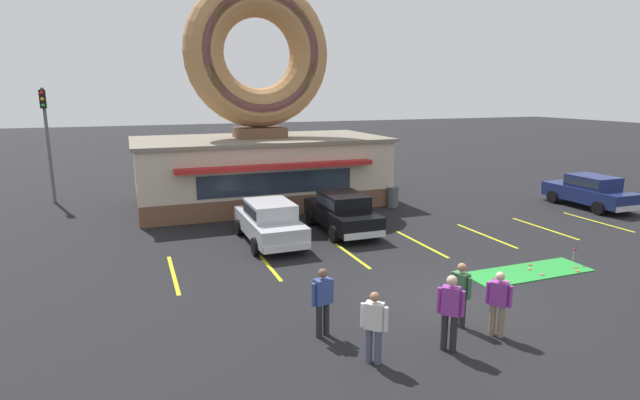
# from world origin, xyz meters

# --- Properties ---
(ground_plane) EXTENTS (160.00, 160.00, 0.00)m
(ground_plane) POSITION_xyz_m (0.00, 0.00, 0.00)
(ground_plane) COLOR black
(donut_shop_building) EXTENTS (12.30, 6.75, 10.96)m
(donut_shop_building) POSITION_xyz_m (-1.82, 13.94, 3.74)
(donut_shop_building) COLOR brown
(donut_shop_building) RESTS_ON ground
(putting_mat) EXTENTS (4.19, 1.34, 0.03)m
(putting_mat) POSITION_xyz_m (3.56, 1.13, 0.01)
(putting_mat) COLOR green
(putting_mat) RESTS_ON ground
(mini_donut_near_left) EXTENTS (0.13, 0.13, 0.04)m
(mini_donut_near_left) POSITION_xyz_m (5.24, 0.85, 0.05)
(mini_donut_near_left) COLOR #D17F47
(mini_donut_near_left) RESTS_ON putting_mat
(mini_donut_near_right) EXTENTS (0.13, 0.13, 0.04)m
(mini_donut_near_right) POSITION_xyz_m (5.01, 0.56, 0.05)
(mini_donut_near_right) COLOR #D17F47
(mini_donut_near_right) RESTS_ON putting_mat
(mini_donut_mid_left) EXTENTS (0.13, 0.13, 0.04)m
(mini_donut_mid_left) POSITION_xyz_m (3.72, 1.24, 0.05)
(mini_donut_mid_left) COLOR #D17F47
(mini_donut_mid_left) RESTS_ON putting_mat
(mini_donut_mid_centre) EXTENTS (0.13, 0.13, 0.04)m
(mini_donut_mid_centre) POSITION_xyz_m (2.08, 0.97, 0.05)
(mini_donut_mid_centre) COLOR brown
(mini_donut_mid_centre) RESTS_ON putting_mat
(mini_donut_mid_right) EXTENTS (0.13, 0.13, 0.04)m
(mini_donut_mid_right) POSITION_xyz_m (4.04, 1.57, 0.05)
(mini_donut_mid_right) COLOR #A5724C
(mini_donut_mid_right) RESTS_ON putting_mat
(mini_donut_far_left) EXTENTS (0.13, 0.13, 0.04)m
(mini_donut_far_left) POSITION_xyz_m (3.74, 0.74, 0.05)
(mini_donut_far_left) COLOR #D8667F
(mini_donut_far_left) RESTS_ON putting_mat
(mini_donut_far_centre) EXTENTS (0.13, 0.13, 0.04)m
(mini_donut_far_centre) POSITION_xyz_m (2.33, 0.66, 0.05)
(mini_donut_far_centre) COLOR #D8667F
(mini_donut_far_centre) RESTS_ON putting_mat
(golf_ball) EXTENTS (0.04, 0.04, 0.04)m
(golf_ball) POSITION_xyz_m (2.67, 1.39, 0.05)
(golf_ball) COLOR white
(golf_ball) RESTS_ON putting_mat
(putting_flag_pin) EXTENTS (0.13, 0.01, 0.55)m
(putting_flag_pin) POSITION_xyz_m (5.44, 1.14, 0.44)
(putting_flag_pin) COLOR silver
(putting_flag_pin) RESTS_ON putting_mat
(car_navy) EXTENTS (2.00, 4.57, 1.60)m
(car_navy) POSITION_xyz_m (13.05, 7.22, 0.87)
(car_navy) COLOR navy
(car_navy) RESTS_ON ground
(car_silver) EXTENTS (2.00, 4.57, 1.60)m
(car_silver) POSITION_xyz_m (-3.24, 7.19, 0.87)
(car_silver) COLOR #B2B5BA
(car_silver) RESTS_ON ground
(car_black) EXTENTS (2.02, 4.58, 1.60)m
(car_black) POSITION_xyz_m (-0.07, 7.63, 0.87)
(car_black) COLOR black
(car_black) RESTS_ON ground
(pedestrian_blue_sweater_man) EXTENTS (0.46, 0.44, 1.59)m
(pedestrian_blue_sweater_man) POSITION_xyz_m (-3.49, -1.93, 0.87)
(pedestrian_blue_sweater_man) COLOR #474C66
(pedestrian_blue_sweater_man) RESTS_ON ground
(pedestrian_hooded_kid) EXTENTS (0.42, 0.49, 1.58)m
(pedestrian_hooded_kid) POSITION_xyz_m (-0.26, -1.89, 0.87)
(pedestrian_hooded_kid) COLOR #7F7056
(pedestrian_hooded_kid) RESTS_ON ground
(pedestrian_leather_jacket_man) EXTENTS (0.33, 0.58, 1.62)m
(pedestrian_leather_jacket_man) POSITION_xyz_m (-0.78, -1.17, 0.89)
(pedestrian_leather_jacket_man) COLOR #232328
(pedestrian_leather_jacket_man) RESTS_ON ground
(pedestrian_clipboard_woman) EXTENTS (0.45, 0.45, 1.75)m
(pedestrian_clipboard_woman) POSITION_xyz_m (-1.71, -2.07, 0.98)
(pedestrian_clipboard_woman) COLOR #232328
(pedestrian_clipboard_woman) RESTS_ON ground
(pedestrian_beanie_man) EXTENTS (0.58, 0.32, 1.66)m
(pedestrian_beanie_man) POSITION_xyz_m (-4.06, -0.45, 0.92)
(pedestrian_beanie_man) COLOR #232328
(pedestrian_beanie_man) RESTS_ON ground
(trash_bin) EXTENTS (0.57, 0.57, 0.97)m
(trash_bin) POSITION_xyz_m (4.07, 10.85, 0.50)
(trash_bin) COLOR #51565B
(trash_bin) RESTS_ON ground
(traffic_light_pole) EXTENTS (0.28, 0.47, 5.80)m
(traffic_light_pole) POSITION_xyz_m (-11.77, 17.86, 3.71)
(traffic_light_pole) COLOR #595B60
(traffic_light_pole) RESTS_ON ground
(parking_stripe_far_left) EXTENTS (0.12, 3.60, 0.01)m
(parking_stripe_far_left) POSITION_xyz_m (-6.98, 5.00, 0.00)
(parking_stripe_far_left) COLOR yellow
(parking_stripe_far_left) RESTS_ON ground
(parking_stripe_left) EXTENTS (0.12, 3.60, 0.01)m
(parking_stripe_left) POSITION_xyz_m (-3.98, 5.00, 0.00)
(parking_stripe_left) COLOR yellow
(parking_stripe_left) RESTS_ON ground
(parking_stripe_mid_left) EXTENTS (0.12, 3.60, 0.01)m
(parking_stripe_mid_left) POSITION_xyz_m (-0.98, 5.00, 0.00)
(parking_stripe_mid_left) COLOR yellow
(parking_stripe_mid_left) RESTS_ON ground
(parking_stripe_centre) EXTENTS (0.12, 3.60, 0.01)m
(parking_stripe_centre) POSITION_xyz_m (2.02, 5.00, 0.00)
(parking_stripe_centre) COLOR yellow
(parking_stripe_centre) RESTS_ON ground
(parking_stripe_mid_right) EXTENTS (0.12, 3.60, 0.01)m
(parking_stripe_mid_right) POSITION_xyz_m (5.02, 5.00, 0.00)
(parking_stripe_mid_right) COLOR yellow
(parking_stripe_mid_right) RESTS_ON ground
(parking_stripe_right) EXTENTS (0.12, 3.60, 0.01)m
(parking_stripe_right) POSITION_xyz_m (8.02, 5.00, 0.00)
(parking_stripe_right) COLOR yellow
(parking_stripe_right) RESTS_ON ground
(parking_stripe_far_right) EXTENTS (0.12, 3.60, 0.01)m
(parking_stripe_far_right) POSITION_xyz_m (11.02, 5.00, 0.00)
(parking_stripe_far_right) COLOR yellow
(parking_stripe_far_right) RESTS_ON ground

